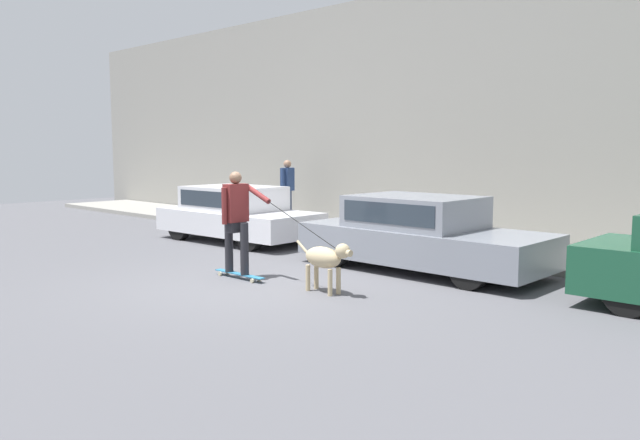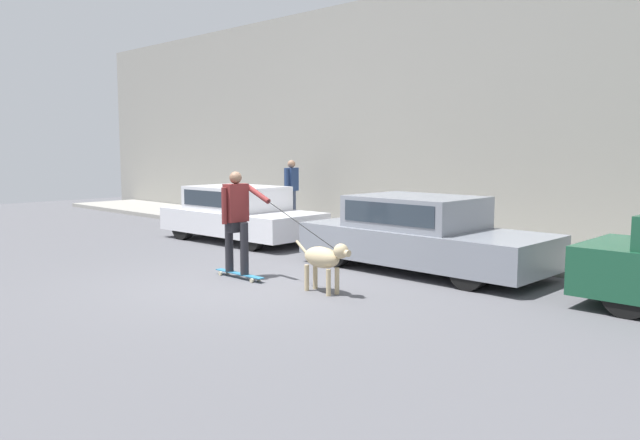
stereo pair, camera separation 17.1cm
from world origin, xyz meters
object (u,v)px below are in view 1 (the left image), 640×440
object	(u,v)px
skateboarder	(237,218)
pedestrian_with_bag	(287,188)
dog	(326,258)
parked_car_0	(237,214)
parked_car_1	(421,235)

from	to	relation	value
skateboarder	pedestrian_with_bag	world-z (taller)	pedestrian_with_bag
dog	skateboarder	world-z (taller)	skateboarder
dog	pedestrian_with_bag	size ratio (longest dim) A/B	0.67
dog	parked_car_0	bearing A→B (deg)	157.06
parked_car_0	pedestrian_with_bag	xyz separation A→B (m)	(-1.05, 2.61, 0.44)
pedestrian_with_bag	parked_car_1	bearing A→B (deg)	137.73
parked_car_0	parked_car_1	xyz separation A→B (m)	(5.07, 0.00, 0.00)
parked_car_1	skateboarder	distance (m)	3.23
parked_car_0	pedestrian_with_bag	size ratio (longest dim) A/B	2.36
parked_car_1	pedestrian_with_bag	world-z (taller)	pedestrian_with_bag
parked_car_1	dog	world-z (taller)	parked_car_1
parked_car_0	pedestrian_with_bag	world-z (taller)	pedestrian_with_bag
skateboarder	parked_car_0	bearing A→B (deg)	140.66
parked_car_1	pedestrian_with_bag	xyz separation A→B (m)	(-6.11, 2.61, 0.44)
dog	pedestrian_with_bag	world-z (taller)	pedestrian_with_bag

